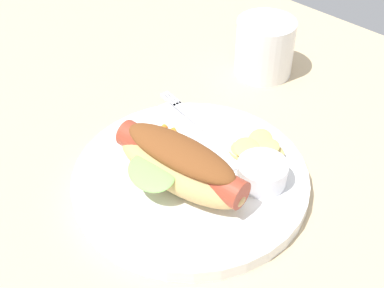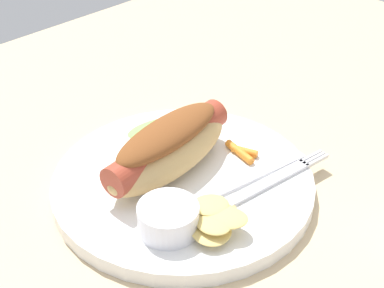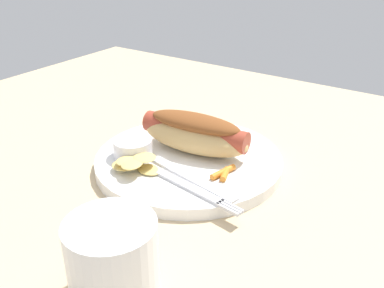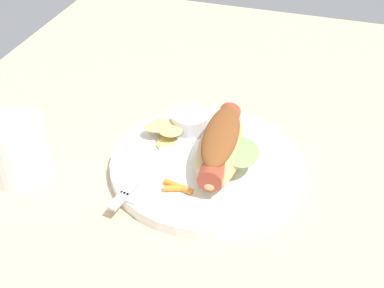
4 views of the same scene
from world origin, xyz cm
name	(u,v)px [view 1 (image 1 of 4)]	position (x,y,z in cm)	size (l,w,h in cm)	color
ground_plane	(166,173)	(0.00, 0.00, -0.90)	(120.00, 90.00, 1.80)	tan
plate	(191,178)	(-3.91, -0.15, 0.80)	(26.00, 26.00, 1.60)	white
hot_dog	(179,164)	(-4.06, 1.82, 4.43)	(16.55, 9.39, 5.55)	tan
sauce_ramekin	(262,173)	(-10.24, -4.40, 2.88)	(5.41, 5.41, 2.55)	white
fork	(202,124)	(0.88, -6.99, 1.80)	(15.38, 3.60, 0.40)	silver
knife	(196,136)	(-0.09, -5.02, 1.78)	(14.53, 1.40, 0.36)	silver
chips_pile	(257,148)	(-7.30, -7.30, 2.72)	(7.23, 6.70, 2.03)	#DCBE68
carrot_garnish	(160,135)	(2.89, -1.95, 2.01)	(2.15, 4.11, 0.82)	orange
drinking_cup	(265,47)	(4.25, -23.50, 3.98)	(8.12, 8.12, 7.97)	white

